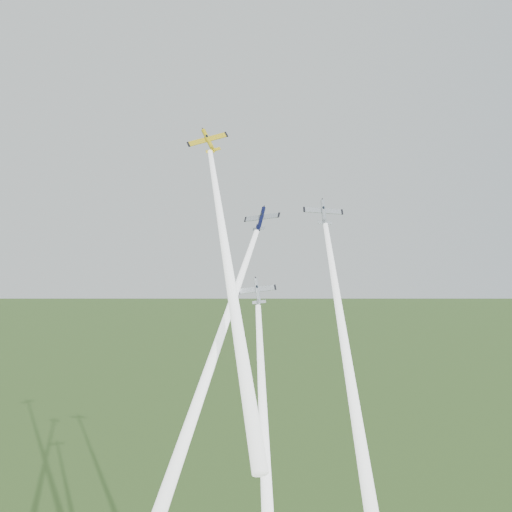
# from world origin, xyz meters

# --- Properties ---
(plane_yellow) EXTENTS (10.82, 7.74, 9.24)m
(plane_yellow) POSITION_xyz_m (-9.46, 6.80, 114.76)
(plane_yellow) COLOR yellow
(smoke_trail_yellow) EXTENTS (12.09, 43.53, 50.42)m
(smoke_trail_yellow) POSITION_xyz_m (-4.29, -15.89, 87.90)
(smoke_trail_yellow) COLOR white
(plane_navy) EXTENTS (8.51, 8.34, 7.04)m
(plane_navy) POSITION_xyz_m (1.02, 1.12, 98.99)
(plane_navy) COLOR black
(smoke_trail_navy) EXTENTS (18.87, 38.89, 47.36)m
(smoke_trail_navy) POSITION_xyz_m (-7.83, -18.96, 73.65)
(smoke_trail_navy) COLOR white
(plane_silver_right) EXTENTS (8.10, 6.72, 7.32)m
(plane_silver_right) POSITION_xyz_m (13.43, 4.78, 100.37)
(plane_silver_right) COLOR #AEB4BC
(smoke_trail_silver_right) EXTENTS (5.59, 45.75, 52.25)m
(smoke_trail_silver_right) POSITION_xyz_m (15.14, -19.22, 72.59)
(smoke_trail_silver_right) COLOR white
(plane_silver_low) EXTENTS (7.54, 5.50, 6.49)m
(plane_silver_low) POSITION_xyz_m (0.24, -8.83, 85.88)
(plane_silver_low) COLOR #B1B8C0
(smoke_trail_silver_low) EXTENTS (4.38, 42.00, 47.90)m
(smoke_trail_silver_low) POSITION_xyz_m (1.32, -30.98, 60.28)
(smoke_trail_silver_low) COLOR white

